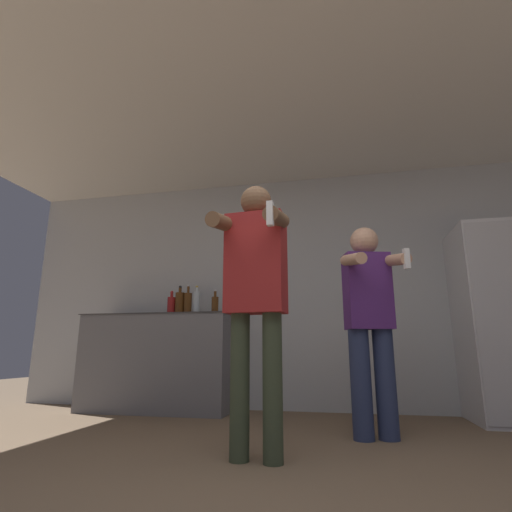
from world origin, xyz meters
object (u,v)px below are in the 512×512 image
at_px(bottle_amber_bourbon, 196,302).
at_px(bottle_dark_rum, 215,304).
at_px(refrigerator, 500,321).
at_px(bottle_green_wine, 188,303).
at_px(person_man_side, 370,318).
at_px(bottle_clear_vodka, 180,303).
at_px(person_woman_foreground, 256,286).
at_px(bottle_tall_gin, 171,305).

bearing_deg(bottle_amber_bourbon, bottle_dark_rum, 0.00).
relative_size(refrigerator, bottle_green_wine, 5.42).
bearing_deg(bottle_amber_bourbon, person_man_side, -27.92).
height_order(bottle_clear_vodka, bottle_green_wine, bottle_green_wine).
distance_m(refrigerator, bottle_green_wine, 3.00).
height_order(bottle_clear_vodka, person_man_side, person_man_side).
distance_m(bottle_amber_bourbon, person_woman_foreground, 1.93).
bearing_deg(bottle_tall_gin, bottle_dark_rum, 0.00).
bearing_deg(refrigerator, person_man_side, -143.30).
relative_size(bottle_dark_rum, bottle_tall_gin, 1.00).
bearing_deg(bottle_clear_vodka, bottle_amber_bourbon, 0.00).
bearing_deg(bottle_tall_gin, bottle_amber_bourbon, 0.00).
bearing_deg(bottle_clear_vodka, person_woman_foreground, -54.10).
height_order(bottle_dark_rum, person_woman_foreground, person_woman_foreground).
height_order(bottle_amber_bourbon, person_man_side, person_man_side).
distance_m(bottle_dark_rum, bottle_amber_bourbon, 0.21).
height_order(bottle_clear_vodka, bottle_amber_bourbon, bottle_clear_vodka).
height_order(refrigerator, bottle_green_wine, refrigerator).
height_order(person_woman_foreground, person_man_side, person_woman_foreground).
distance_m(bottle_tall_gin, bottle_green_wine, 0.19).
bearing_deg(bottle_tall_gin, refrigerator, -0.49).
relative_size(refrigerator, person_woman_foreground, 1.05).
relative_size(refrigerator, person_man_side, 1.12).
distance_m(refrigerator, bottle_dark_rum, 2.69).
bearing_deg(person_woman_foreground, bottle_dark_rum, 115.72).
relative_size(bottle_clear_vodka, bottle_amber_bourbon, 1.02).
bearing_deg(person_man_side, bottle_green_wine, 153.36).
xyz_separation_m(bottle_amber_bourbon, person_man_side, (1.71, -0.91, -0.26)).
relative_size(refrigerator, bottle_clear_vodka, 5.56).
relative_size(bottle_dark_rum, bottle_amber_bourbon, 0.84).
height_order(refrigerator, bottle_amber_bourbon, refrigerator).
bearing_deg(person_man_side, bottle_amber_bourbon, 152.08).
relative_size(bottle_amber_bourbon, person_woman_foreground, 0.18).
bearing_deg(bottle_clear_vodka, bottle_tall_gin, 180.00).
bearing_deg(bottle_dark_rum, person_man_side, -31.09).
bearing_deg(refrigerator, bottle_dark_rum, 179.42).
xyz_separation_m(bottle_dark_rum, person_woman_foreground, (0.79, -1.64, -0.08)).
bearing_deg(person_woman_foreground, person_man_side, 45.96).
xyz_separation_m(bottle_dark_rum, bottle_green_wine, (-0.30, -0.00, 0.02)).
bearing_deg(bottle_tall_gin, person_man_side, -24.43).
height_order(refrigerator, person_woman_foreground, refrigerator).
height_order(bottle_dark_rum, bottle_green_wine, bottle_green_wine).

